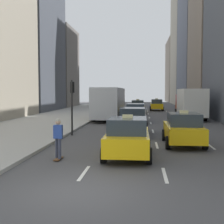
# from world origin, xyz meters

# --- Properties ---
(ground_plane) EXTENTS (160.00, 160.00, 0.00)m
(ground_plane) POSITION_xyz_m (0.00, 0.00, 0.00)
(ground_plane) COLOR #474749
(sidewalk_left) EXTENTS (8.00, 66.00, 0.15)m
(sidewalk_left) POSITION_xyz_m (-7.00, 27.00, 0.07)
(sidewalk_left) COLOR #9E9E99
(sidewalk_left) RESTS_ON ground
(lane_markings) EXTENTS (5.72, 56.00, 0.01)m
(lane_markings) POSITION_xyz_m (2.60, 23.00, 0.01)
(lane_markings) COLOR white
(lane_markings) RESTS_ON ground
(building_row_right) EXTENTS (6.00, 91.99, 36.49)m
(building_row_right) POSITION_xyz_m (12.00, 47.00, 13.47)
(building_row_right) COLOR slate
(building_row_right) RESTS_ON ground
(taxi_lead) EXTENTS (2.02, 4.40, 1.87)m
(taxi_lead) POSITION_xyz_m (4.00, 39.50, 0.88)
(taxi_lead) COLOR yellow
(taxi_lead) RESTS_ON ground
(taxi_second) EXTENTS (2.02, 4.40, 1.87)m
(taxi_second) POSITION_xyz_m (1.20, 4.87, 0.88)
(taxi_second) COLOR yellow
(taxi_second) RESTS_ON ground
(taxi_third) EXTENTS (2.02, 4.40, 1.87)m
(taxi_third) POSITION_xyz_m (4.00, 8.20, 0.88)
(taxi_third) COLOR yellow
(taxi_third) RESTS_ON ground
(taxi_fourth) EXTENTS (2.02, 4.40, 1.87)m
(taxi_fourth) POSITION_xyz_m (1.20, 34.25, 0.88)
(taxi_fourth) COLOR yellow
(taxi_fourth) RESTS_ON ground
(sedan_black_near) EXTENTS (2.02, 4.72, 1.76)m
(sedan_black_near) POSITION_xyz_m (1.20, 20.62, 0.89)
(sedan_black_near) COLOR #9EA0A5
(sedan_black_near) RESTS_ON ground
(sedan_silver_behind) EXTENTS (2.02, 4.65, 1.80)m
(sedan_silver_behind) POSITION_xyz_m (1.20, 12.07, 0.91)
(sedan_silver_behind) COLOR black
(sedan_silver_behind) RESTS_ON ground
(city_bus) EXTENTS (2.80, 11.61, 3.25)m
(city_bus) POSITION_xyz_m (-1.61, 24.28, 1.79)
(city_bus) COLOR #B7BCC1
(city_bus) RESTS_ON ground
(box_truck) EXTENTS (2.58, 8.40, 3.15)m
(box_truck) POSITION_xyz_m (6.80, 24.60, 1.71)
(box_truck) COLOR maroon
(box_truck) RESTS_ON ground
(skateboarder) EXTENTS (0.36, 0.80, 1.75)m
(skateboarder) POSITION_xyz_m (-1.67, 4.02, 0.96)
(skateboarder) COLOR brown
(skateboarder) RESTS_ON ground
(traffic_light_pole) EXTENTS (0.24, 0.42, 3.60)m
(traffic_light_pole) POSITION_xyz_m (-2.75, 11.42, 2.41)
(traffic_light_pole) COLOR black
(traffic_light_pole) RESTS_ON ground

